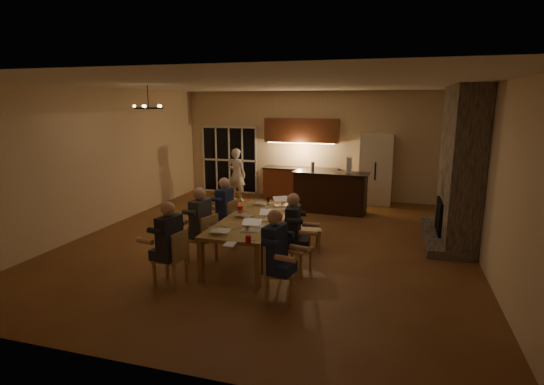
{
  "coord_description": "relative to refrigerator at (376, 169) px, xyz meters",
  "views": [
    {
      "loc": [
        2.46,
        -8.11,
        2.86
      ],
      "look_at": [
        -0.04,
        0.3,
        0.99
      ],
      "focal_mm": 28.0,
      "sensor_mm": 36.0,
      "label": 1
    }
  ],
  "objects": [
    {
      "name": "chair_right_far",
      "position": [
        -1.01,
        -4.4,
        -0.55
      ],
      "size": [
        0.55,
        0.55,
        0.89
      ],
      "primitive_type": null,
      "rotation": [
        0.0,
        0.0,
        1.87
      ],
      "color": "tan",
      "rests_on": "ground"
    },
    {
      "name": "kitchenette",
      "position": [
        -2.2,
        0.05,
        0.2
      ],
      "size": [
        2.24,
        0.68,
        2.4
      ],
      "primitive_type": null,
      "color": "brown",
      "rests_on": "ground"
    },
    {
      "name": "laptop_a",
      "position": [
        -2.19,
        -6.03,
        -0.14
      ],
      "size": [
        0.36,
        0.32,
        0.23
      ],
      "primitive_type": null,
      "rotation": [
        0.0,
        0.0,
        3.29
      ],
      "color": "silver",
      "rests_on": "dining_table"
    },
    {
      "name": "plate_far",
      "position": [
        -1.49,
        -4.28,
        -0.24
      ],
      "size": [
        0.24,
        0.24,
        0.02
      ],
      "primitive_type": "cylinder",
      "color": "white",
      "rests_on": "dining_table"
    },
    {
      "name": "can_cola",
      "position": [
        -2.07,
        -3.72,
        -0.19
      ],
      "size": [
        0.06,
        0.06,
        0.12
      ],
      "primitive_type": "cylinder",
      "color": "#3F0F0C",
      "rests_on": "dining_table"
    },
    {
      "name": "plate_left",
      "position": [
        -2.18,
        -5.94,
        -0.24
      ],
      "size": [
        0.24,
        0.24,
        0.02
      ],
      "primitive_type": "cylinder",
      "color": "white",
      "rests_on": "dining_table"
    },
    {
      "name": "redcup_far",
      "position": [
        -1.75,
        -3.62,
        -0.19
      ],
      "size": [
        0.08,
        0.08,
        0.12
      ],
      "primitive_type": "cylinder",
      "color": "red",
      "rests_on": "dining_table"
    },
    {
      "name": "floor",
      "position": [
        -1.9,
        -4.15,
        -1.0
      ],
      "size": [
        9.0,
        9.0,
        0.0
      ],
      "primitive_type": "plane",
      "color": "brown",
      "rests_on": "ground"
    },
    {
      "name": "person_left_far",
      "position": [
        -2.76,
        -4.49,
        -0.31
      ],
      "size": [
        0.63,
        0.63,
        1.38
      ],
      "primitive_type": null,
      "rotation": [
        0.0,
        0.0,
        -1.62
      ],
      "color": "navy",
      "rests_on": "ground"
    },
    {
      "name": "chair_right_near",
      "position": [
        -1.0,
        -6.66,
        -0.55
      ],
      "size": [
        0.53,
        0.53,
        0.89
      ],
      "primitive_type": null,
      "rotation": [
        0.0,
        0.0,
        1.8
      ],
      "color": "tan",
      "rests_on": "ground"
    },
    {
      "name": "redcup_near",
      "position": [
        -1.56,
        -6.42,
        -0.19
      ],
      "size": [
        0.09,
        0.09,
        0.12
      ],
      "primitive_type": "cylinder",
      "color": "red",
      "rests_on": "dining_table"
    },
    {
      "name": "right_wall",
      "position": [
        2.12,
        -4.15,
        0.6
      ],
      "size": [
        0.04,
        9.0,
        3.2
      ],
      "primitive_type": "cube",
      "color": "beige",
      "rests_on": "ground"
    },
    {
      "name": "bar_bottle",
      "position": [
        -1.57,
        -1.29,
        0.2
      ],
      "size": [
        0.09,
        0.09,
        0.24
      ],
      "primitive_type": "cylinder",
      "color": "#99999E",
      "rests_on": "bar_island"
    },
    {
      "name": "laptop_b",
      "position": [
        -1.72,
        -5.83,
        -0.14
      ],
      "size": [
        0.35,
        0.31,
        0.23
      ],
      "primitive_type": null,
      "rotation": [
        0.0,
        0.0,
        0.1
      ],
      "color": "silver",
      "rests_on": "dining_table"
    },
    {
      "name": "chair_left_far",
      "position": [
        -2.82,
        -4.39,
        -0.55
      ],
      "size": [
        0.49,
        0.49,
        0.89
      ],
      "primitive_type": null,
      "rotation": [
        0.0,
        0.0,
        -1.7
      ],
      "color": "tan",
      "rests_on": "ground"
    },
    {
      "name": "dining_table",
      "position": [
        -1.92,
        -5.06,
        -0.62
      ],
      "size": [
        1.1,
        2.71,
        0.75
      ],
      "primitive_type": "cube",
      "color": "#AA8644",
      "rests_on": "ground"
    },
    {
      "name": "fireplace",
      "position": [
        1.8,
        -2.95,
        0.6
      ],
      "size": [
        0.58,
        2.5,
        3.2
      ],
      "primitive_type": "cube",
      "color": "#77685E",
      "rests_on": "ground"
    },
    {
      "name": "standing_person",
      "position": [
        -3.95,
        -0.75,
        -0.22
      ],
      "size": [
        0.63,
        0.47,
        1.56
      ],
      "primitive_type": "imported",
      "rotation": [
        0.0,
        0.0,
        2.97
      ],
      "color": "silver",
      "rests_on": "ground"
    },
    {
      "name": "person_right_mid",
      "position": [
        -1.06,
        -5.55,
        -0.31
      ],
      "size": [
        0.66,
        0.66,
        1.38
      ],
      "primitive_type": null,
      "rotation": [
        0.0,
        0.0,
        1.68
      ],
      "color": "#262931",
      "rests_on": "ground"
    },
    {
      "name": "chair_left_near",
      "position": [
        -2.82,
        -6.61,
        -0.55
      ],
      "size": [
        0.46,
        0.46,
        0.89
      ],
      "primitive_type": null,
      "rotation": [
        0.0,
        0.0,
        -1.62
      ],
      "color": "tan",
      "rests_on": "ground"
    },
    {
      "name": "mug_front",
      "position": [
        -1.93,
        -5.56,
        -0.2
      ],
      "size": [
        0.08,
        0.08,
        0.1
      ],
      "primitive_type": "cylinder",
      "color": "white",
      "rests_on": "dining_table"
    },
    {
      "name": "laptop_f",
      "position": [
        -1.69,
        -3.96,
        -0.14
      ],
      "size": [
        0.42,
        0.4,
        0.23
      ],
      "primitive_type": null,
      "rotation": [
        0.0,
        0.0,
        0.51
      ],
      "color": "silver",
      "rests_on": "dining_table"
    },
    {
      "name": "chair_right_mid",
      "position": [
        -0.99,
        -5.6,
        -0.55
      ],
      "size": [
        0.54,
        0.54,
        0.89
      ],
      "primitive_type": null,
      "rotation": [
        0.0,
        0.0,
        1.31
      ],
      "color": "tan",
      "rests_on": "ground"
    },
    {
      "name": "chandelier",
      "position": [
        -4.23,
        -4.74,
        1.75
      ],
      "size": [
        0.56,
        0.56,
        0.03
      ],
      "primitive_type": "torus",
      "color": "black",
      "rests_on": "ceiling"
    },
    {
      "name": "mug_mid",
      "position": [
        -1.84,
        -4.55,
        -0.2
      ],
      "size": [
        0.08,
        0.08,
        0.1
      ],
      "primitive_type": "cylinder",
      "color": "white",
      "rests_on": "dining_table"
    },
    {
      "name": "person_left_near",
      "position": [
        -2.75,
        -6.69,
        -0.31
      ],
      "size": [
        0.7,
        0.7,
        1.38
      ],
      "primitive_type": null,
      "rotation": [
        0.0,
        0.0,
        -1.75
      ],
      "color": "#262931",
      "rests_on": "ground"
    },
    {
      "name": "ceiling",
      "position": [
        -1.9,
        -4.15,
        2.22
      ],
      "size": [
        8.0,
        9.0,
        0.04
      ],
      "primitive_type": "cube",
      "color": "white",
      "rests_on": "back_wall"
    },
    {
      "name": "refrigerator",
      "position": [
        0.0,
        0.0,
        0.0
      ],
      "size": [
        0.9,
        0.68,
        2.0
      ],
      "primitive_type": "cube",
      "color": "beige",
      "rests_on": "ground"
    },
    {
      "name": "person_left_mid",
      "position": [
        -2.79,
        -5.54,
        -0.31
      ],
      "size": [
        0.69,
        0.69,
        1.38
      ],
      "primitive_type": null,
      "rotation": [
        0.0,
        0.0,
        -1.73
      ],
      "color": "#393D43",
      "rests_on": "ground"
    },
    {
      "name": "laptop_e",
      "position": [
        -2.13,
        -3.96,
        -0.14
      ],
      "size": [
        0.36,
        0.33,
        0.23
      ],
      "primitive_type": null,
      "rotation": [
        0.0,
        0.0,
        2.96
      ],
      "color": "silver",
      "rests_on": "dining_table"
    },
    {
      "name": "bar_island",
      "position": [
        -1.08,
        -1.34,
        -0.46
      ],
      "size": [
        1.99,
        0.8,
        1.08
      ],
      "primitive_type": "cube",
      "rotation": [
        0.0,
        0.0,
        -0.06
      ],
      "color": "black",
      "rests_on": "ground"
    },
    {
      "name": "laptop_d",
      "position": [
        -1.64,
        -5.11,
        -0.14
      ],
      "size": [
        0.37,
        0.34,
        0.23
      ],
      "primitive_type": null,
      "rotation": [
        0.0,
        0.0,
        0.2
      ],
      "color": "silver",
      "rests_on": "dining_table"
    },
    {
      "name": "can_silver",
      "position": [
        -1.83,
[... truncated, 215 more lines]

